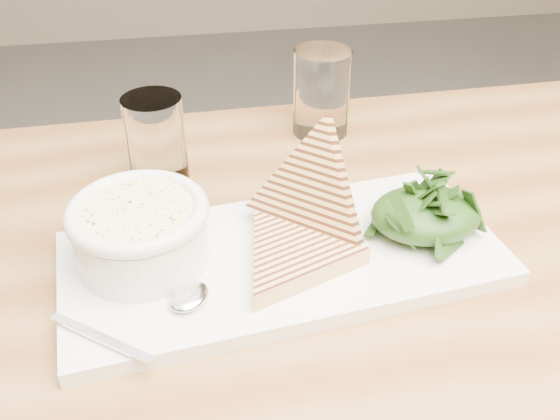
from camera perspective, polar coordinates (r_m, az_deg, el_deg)
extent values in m
cube|color=olive|center=(0.60, -0.28, -7.96)|extent=(1.10, 0.75, 0.04)
cylinder|color=olive|center=(1.22, 20.89, -7.57)|extent=(0.06, 0.06, 0.71)
cube|color=white|center=(0.60, 0.33, -4.42)|extent=(0.43, 0.23, 0.02)
cylinder|color=white|center=(0.58, -12.53, -2.57)|extent=(0.12, 0.12, 0.05)
cylinder|color=#FDE79C|center=(0.56, -12.89, -0.26)|extent=(0.10, 0.10, 0.01)
torus|color=white|center=(0.56, -12.92, -0.09)|extent=(0.13, 0.13, 0.01)
ellipsoid|color=black|center=(0.62, 13.19, -0.39)|extent=(0.11, 0.09, 0.04)
ellipsoid|color=silver|center=(0.54, -8.30, -7.83)|extent=(0.05, 0.05, 0.01)
cube|color=silver|center=(0.52, -16.09, -11.14)|extent=(0.08, 0.07, 0.00)
cylinder|color=white|center=(0.71, -11.27, 6.33)|extent=(0.07, 0.07, 0.10)
cylinder|color=white|center=(0.80, 3.82, 10.67)|extent=(0.07, 0.07, 0.11)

